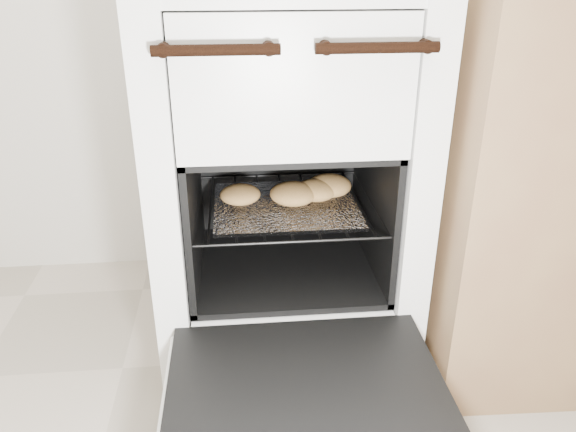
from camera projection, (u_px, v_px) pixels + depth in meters
name	position (u px, v px, depth m)	size (l,w,h in m)	color
stove	(282.00, 174.00, 1.31)	(0.56, 0.62, 0.86)	silver
oven_door	(306.00, 392.00, 0.99)	(0.50, 0.39, 0.04)	black
oven_rack	(285.00, 204.00, 1.28)	(0.41, 0.39, 0.01)	black
foil_sheet	(286.00, 205.00, 1.26)	(0.32, 0.28, 0.01)	white
baked_rolls	(298.00, 191.00, 1.27)	(0.33, 0.16, 0.05)	#BD864B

